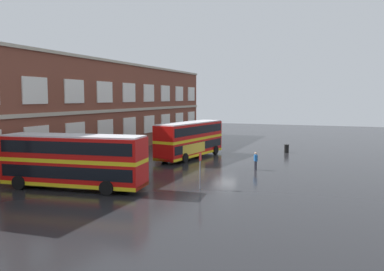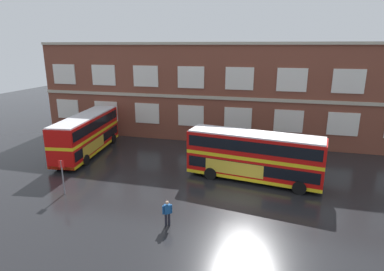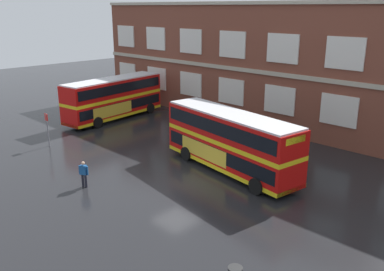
{
  "view_description": "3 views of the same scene",
  "coord_description": "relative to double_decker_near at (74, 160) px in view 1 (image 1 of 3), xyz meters",
  "views": [
    {
      "loc": [
        -39.9,
        -11.91,
        6.85
      ],
      "look_at": [
        -4.42,
        2.04,
        3.12
      ],
      "focal_mm": 36.38,
      "sensor_mm": 36.0,
      "label": 1
    },
    {
      "loc": [
        2.15,
        -21.1,
        10.95
      ],
      "look_at": [
        -4.37,
        4.0,
        3.61
      ],
      "focal_mm": 29.94,
      "sensor_mm": 36.0,
      "label": 2
    },
    {
      "loc": [
        17.71,
        -16.44,
        10.78
      ],
      "look_at": [
        -2.36,
        3.86,
        1.91
      ],
      "focal_mm": 38.79,
      "sensor_mm": 36.0,
      "label": 3
    }
  ],
  "objects": [
    {
      "name": "bus_stand_flag",
      "position": [
        3.45,
        -8.85,
        -0.51
      ],
      "size": [
        0.44,
        0.1,
        2.7
      ],
      "color": "slate",
      "rests_on": "ground"
    },
    {
      "name": "brick_terminal_building",
      "position": [
        17.39,
        11.07,
        3.35
      ],
      "size": [
        54.29,
        8.19,
        11.29
      ],
      "color": "brown",
      "rests_on": "ground"
    },
    {
      "name": "double_decker_middle",
      "position": [
        17.16,
        -2.6,
        0.0
      ],
      "size": [
        11.26,
        4.2,
        4.07
      ],
      "color": "red",
      "rests_on": "ground"
    },
    {
      "name": "double_decker_near",
      "position": [
        0.0,
        0.0,
        0.0
      ],
      "size": [
        3.95,
        11.24,
        4.07
      ],
      "color": "red",
      "rests_on": "ground"
    },
    {
      "name": "waiting_passenger",
      "position": [
        12.51,
        -11.12,
        -1.22
      ],
      "size": [
        0.59,
        0.42,
        1.7
      ],
      "color": "black",
      "rests_on": "ground"
    },
    {
      "name": "station_litter_bin",
      "position": [
        25.45,
        -12.23,
        -1.63
      ],
      "size": [
        0.6,
        0.6,
        1.03
      ],
      "color": "black",
      "rests_on": "ground"
    },
    {
      "name": "ground_plane",
      "position": [
        16.33,
        -4.91,
        -2.15
      ],
      "size": [
        120.0,
        120.0,
        0.0
      ],
      "primitive_type": "plane",
      "color": "black"
    }
  ]
}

